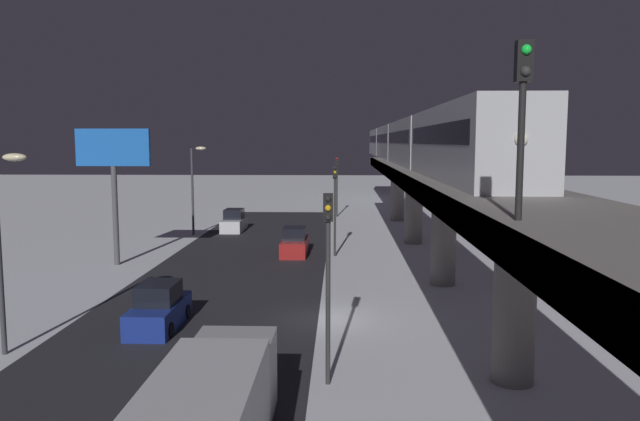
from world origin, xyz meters
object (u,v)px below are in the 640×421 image
object	(u,v)px
traffic_light_mid	(335,197)
traffic_light_near	(328,261)
subway_train	(404,142)
rail_signal	(523,99)
commercial_billboard	(113,161)
box_truck	(215,414)
traffic_light_far	(337,178)
sedan_blue	(159,310)
sedan_red	(295,243)
sedan_white	(234,222)

from	to	relation	value
traffic_light_mid	traffic_light_near	bearing A→B (deg)	90.00
subway_train	traffic_light_mid	xyz separation A→B (m)	(6.21, 14.35, -3.87)
rail_signal	commercial_billboard	xyz separation A→B (m)	(18.76, -25.18, -2.19)
box_truck	subway_train	bearing A→B (deg)	-101.83
subway_train	traffic_light_far	xyz separation A→B (m)	(6.21, -8.59, -3.87)
subway_train	box_truck	size ratio (longest dim) A/B	10.01
sedan_blue	traffic_light_near	bearing A→B (deg)	141.16
sedan_red	box_truck	bearing A→B (deg)	-89.60
box_truck	traffic_light_mid	size ratio (longest dim) A/B	1.16
rail_signal	commercial_billboard	distance (m)	31.48
rail_signal	box_truck	xyz separation A→B (m)	(7.15, -0.46, -7.67)
rail_signal	box_truck	bearing A→B (deg)	-3.69
sedan_white	commercial_billboard	bearing A→B (deg)	72.32
sedan_blue	commercial_billboard	distance (m)	16.21
box_truck	rail_signal	bearing A→B (deg)	176.31
traffic_light_far	sedan_white	bearing A→B (deg)	49.02
commercial_billboard	traffic_light_near	bearing A→B (deg)	126.35
sedan_white	traffic_light_mid	size ratio (longest dim) A/B	0.74
traffic_light_far	commercial_billboard	bearing A→B (deg)	61.56
sedan_blue	rail_signal	bearing A→B (deg)	135.42
sedan_blue	commercial_billboard	size ratio (longest dim) A/B	0.50
sedan_red	box_truck	distance (m)	28.85
subway_train	traffic_light_mid	bearing A→B (deg)	66.59
traffic_light_mid	subway_train	bearing A→B (deg)	-113.41
sedan_blue	traffic_light_mid	world-z (taller)	traffic_light_mid
subway_train	traffic_light_near	world-z (taller)	subway_train
rail_signal	sedan_blue	xyz separation A→B (m)	(11.95, -11.77, -8.23)
rail_signal	sedan_red	distance (m)	31.31
box_truck	sedan_blue	bearing A→B (deg)	-67.01
box_truck	commercial_billboard	distance (m)	27.86
sedan_red	traffic_light_far	xyz separation A→B (m)	(-2.90, -22.31, 3.40)
sedan_blue	traffic_light_near	world-z (taller)	traffic_light_near
sedan_white	traffic_light_mid	bearing A→B (deg)	127.25
sedan_white	commercial_billboard	world-z (taller)	commercial_billboard
sedan_red	traffic_light_mid	distance (m)	4.51
sedan_blue	traffic_light_far	bearing A→B (deg)	-100.66
box_truck	commercial_billboard	size ratio (longest dim) A/B	0.83
sedan_red	traffic_light_near	size ratio (longest dim) A/B	0.71
sedan_blue	sedan_white	distance (m)	29.19
box_truck	traffic_light_far	bearing A→B (deg)	-93.02
traffic_light_near	rail_signal	bearing A→B (deg)	127.79
rail_signal	traffic_light_near	bearing A→B (deg)	-52.21
box_truck	commercial_billboard	world-z (taller)	commercial_billboard
sedan_blue	traffic_light_near	size ratio (longest dim) A/B	0.70
sedan_red	traffic_light_mid	world-z (taller)	traffic_light_mid
sedan_red	traffic_light_near	world-z (taller)	traffic_light_near
rail_signal	traffic_light_near	size ratio (longest dim) A/B	0.62
rail_signal	sedan_red	world-z (taller)	rail_signal
sedan_white	traffic_light_mid	xyz separation A→B (m)	(-9.30, 12.23, 3.40)
box_truck	traffic_light_far	xyz separation A→B (m)	(-2.70, -51.15, 2.85)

